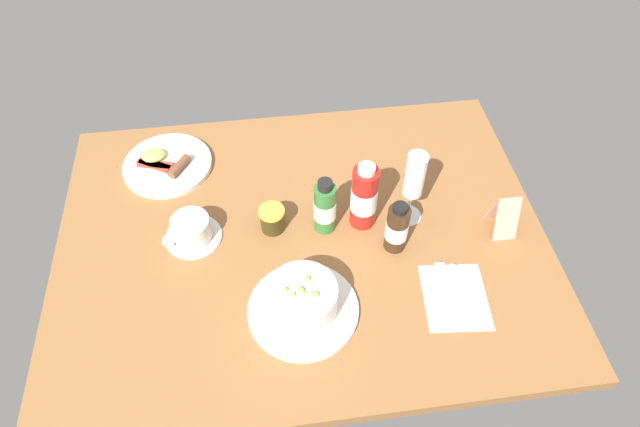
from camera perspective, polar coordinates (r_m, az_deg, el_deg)
The scene contains 11 objects.
ground_plane at distance 125.64cm, azimuth -1.85°, elevation -2.77°, with size 110.00×84.00×3.00cm, color brown.
porridge_bowl at distance 110.26cm, azimuth -1.80°, elevation -9.14°, with size 22.64×22.64×9.14cm.
cutlery_setting at distance 118.74cm, azimuth 13.84°, elevation -8.18°, with size 14.60×17.31×0.90cm.
coffee_cup at distance 125.18cm, azimuth -13.23°, elevation -1.64°, with size 12.73×12.73×5.95cm.
wine_glass at distance 120.52cm, azimuth 9.77°, elevation 3.57°, with size 6.46×6.46×19.27cm.
jam_jar at distance 123.98cm, azimuth -4.97°, elevation -0.56°, with size 5.80×5.80×6.08cm.
sauce_bottle_brown at distance 119.04cm, azimuth 8.01°, elevation -1.51°, with size 4.95×4.95×13.52cm.
sauce_bottle_red at distance 121.24cm, azimuth 4.61°, elevation 1.73°, with size 5.99×5.99×17.71cm.
sauce_bottle_green at distance 120.87cm, azimuth 0.51°, elevation 0.64°, with size 5.01×5.01×14.99cm.
breakfast_plate at distance 143.49cm, azimuth -15.67°, elevation 4.97°, with size 22.09×22.09×3.70cm.
menu_card at distance 128.42cm, azimuth 18.63°, elevation -0.05°, with size 5.28×6.82×10.49cm.
Camera 1 is at (-6.00, -75.50, 98.75)cm, focal length 30.77 mm.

